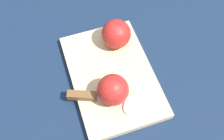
{
  "coord_description": "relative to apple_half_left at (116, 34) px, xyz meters",
  "views": [
    {
      "loc": [
        0.34,
        -0.15,
        0.68
      ],
      "look_at": [
        0.0,
        0.0,
        0.04
      ],
      "focal_mm": 42.0,
      "sensor_mm": 36.0,
      "label": 1
    }
  ],
  "objects": [
    {
      "name": "apple_half_right",
      "position": [
        0.16,
        -0.09,
        -0.0
      ],
      "size": [
        0.08,
        0.08,
        0.08
      ],
      "rotation": [
        0.0,
        0.0,
        4.69
      ],
      "color": "red",
      "rests_on": "cutting_board"
    },
    {
      "name": "apple_slice",
      "position": [
        0.22,
        -0.05,
        -0.04
      ],
      "size": [
        0.05,
        0.05,
        0.01
      ],
      "color": "#EFE5C6",
      "rests_on": "cutting_board"
    },
    {
      "name": "ground_plane",
      "position": [
        0.09,
        -0.06,
        -0.07
      ],
      "size": [
        4.0,
        4.0,
        0.0
      ],
      "primitive_type": "plane",
      "color": "#14233D"
    },
    {
      "name": "cutting_board",
      "position": [
        0.09,
        -0.06,
        -0.05
      ],
      "size": [
        0.37,
        0.27,
        0.02
      ],
      "color": "#D1B789",
      "rests_on": "ground_plane"
    },
    {
      "name": "apple_half_left",
      "position": [
        0.0,
        0.0,
        0.0
      ],
      "size": [
        0.09,
        0.09,
        0.09
      ],
      "rotation": [
        0.0,
        0.0,
        3.22
      ],
      "color": "red",
      "rests_on": "cutting_board"
    },
    {
      "name": "knife",
      "position": [
        0.13,
        -0.15,
        -0.03
      ],
      "size": [
        0.1,
        0.17,
        0.02
      ],
      "rotation": [
        0.0,
        0.0,
        1.08
      ],
      "color": "silver",
      "rests_on": "cutting_board"
    }
  ]
}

